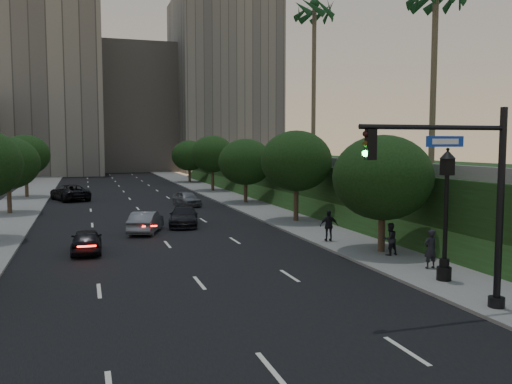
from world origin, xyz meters
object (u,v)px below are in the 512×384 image
object	(u,v)px
street_lamp	(446,221)
sedan_far_left	(70,193)
sedan_near_left	(86,241)
sedan_mid_left	(146,222)
sedan_far_right	(187,199)
pedestrian_a	(430,249)
sedan_near_right	(184,216)
pedestrian_c	(329,226)
pedestrian_b	(390,239)
traffic_signal_mast	(474,207)

from	to	relation	value
street_lamp	sedan_far_left	size ratio (longest dim) A/B	0.96
sedan_near_left	sedan_mid_left	bearing A→B (deg)	-121.53
sedan_far_right	pedestrian_a	bearing A→B (deg)	-89.79
sedan_near_right	pedestrian_c	world-z (taller)	pedestrian_c
sedan_mid_left	sedan_far_right	bearing A→B (deg)	-91.77
sedan_near_right	pedestrian_b	size ratio (longest dim) A/B	2.91
street_lamp	pedestrian_c	size ratio (longest dim) A/B	3.12
sedan_far_left	pedestrian_c	xyz separation A→B (m)	(14.89, -29.70, 0.24)
sedan_mid_left	sedan_far_right	world-z (taller)	sedan_mid_left
pedestrian_b	street_lamp	bearing A→B (deg)	76.69
sedan_far_left	pedestrian_a	size ratio (longest dim) A/B	3.30
sedan_far_left	pedestrian_b	world-z (taller)	pedestrian_b
sedan_mid_left	pedestrian_a	bearing A→B (deg)	145.75
street_lamp	sedan_near_right	distance (m)	20.39
sedan_near_left	sedan_near_right	distance (m)	10.21
street_lamp	pedestrian_a	bearing A→B (deg)	69.47
sedan_far_right	pedestrian_b	size ratio (longest dim) A/B	2.51
sedan_mid_left	street_lamp	bearing A→B (deg)	140.43
sedan_mid_left	pedestrian_c	size ratio (longest dim) A/B	2.42
sedan_far_right	traffic_signal_mast	bearing A→B (deg)	-95.64
sedan_near_left	sedan_far_left	bearing A→B (deg)	-85.26
sedan_near_right	pedestrian_b	distance (m)	15.96
sedan_near_left	pedestrian_a	xyz separation A→B (m)	(14.81, -9.02, 0.38)
traffic_signal_mast	sedan_near_right	size ratio (longest dim) A/B	1.46
sedan_far_left	pedestrian_b	xyz separation A→B (m)	(16.10, -34.27, 0.16)
street_lamp	pedestrian_a	xyz separation A→B (m)	(0.75, 2.02, -1.60)
sedan_far_left	sedan_far_right	size ratio (longest dim) A/B	1.42
sedan_near_right	pedestrian_b	bearing A→B (deg)	-48.22
sedan_near_right	pedestrian_a	distance (m)	18.77
traffic_signal_mast	pedestrian_b	size ratio (longest dim) A/B	4.26
traffic_signal_mast	sedan_mid_left	distance (m)	22.33
sedan_far_left	sedan_near_right	world-z (taller)	sedan_far_left
sedan_mid_left	pedestrian_a	size ratio (longest dim) A/B	2.45
sedan_near_left	sedan_far_right	bearing A→B (deg)	-112.62
traffic_signal_mast	sedan_mid_left	world-z (taller)	traffic_signal_mast
sedan_near_left	pedestrian_a	size ratio (longest dim) A/B	2.18
traffic_signal_mast	sedan_near_left	world-z (taller)	traffic_signal_mast
traffic_signal_mast	street_lamp	size ratio (longest dim) A/B	1.25
pedestrian_a	sedan_mid_left	bearing A→B (deg)	-54.91
sedan_mid_left	sedan_far_left	distance (m)	23.26
sedan_far_left	pedestrian_b	distance (m)	37.86
pedestrian_b	pedestrian_c	size ratio (longest dim) A/B	0.91
sedan_far_left	sedan_far_right	bearing A→B (deg)	122.14
traffic_signal_mast	sedan_far_right	bearing A→B (deg)	95.60
sedan_mid_left	sedan_near_right	size ratio (longest dim) A/B	0.91
traffic_signal_mast	sedan_far_left	size ratio (longest dim) A/B	1.19
street_lamp	sedan_far_right	xyz separation A→B (m)	(-5.09, 30.86, -1.93)
sedan_near_right	pedestrian_c	xyz separation A→B (m)	(6.84, -9.21, 0.36)
pedestrian_a	sedan_near_right	bearing A→B (deg)	-65.95
street_lamp	pedestrian_c	xyz separation A→B (m)	(-0.66, 9.66, -1.58)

